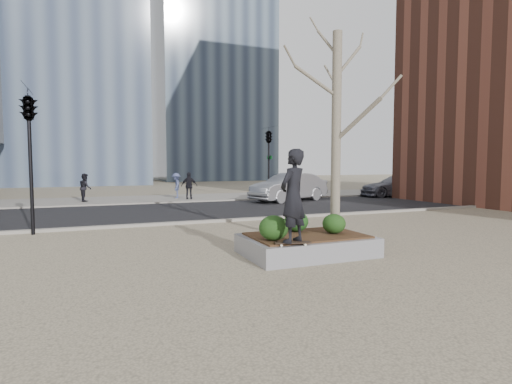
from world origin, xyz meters
name	(u,v)px	position (x,y,z in m)	size (l,w,h in m)	color
ground	(269,258)	(0.00, 0.00, 0.00)	(120.00, 120.00, 0.00)	tan
street	(181,211)	(0.00, 10.00, 0.01)	(60.00, 8.00, 0.02)	black
far_sidewalk	(158,199)	(0.00, 17.00, 0.01)	(60.00, 6.00, 0.02)	gray
planter	(306,245)	(1.00, 0.00, 0.23)	(3.00, 2.00, 0.45)	gray
planter_mulch	(306,235)	(1.00, 0.00, 0.47)	(2.70, 1.70, 0.04)	#382314
sycamore_tree	(337,100)	(2.00, 0.30, 3.79)	(2.80, 2.80, 6.60)	gray
shrub_left	(274,228)	(-0.05, -0.39, 0.77)	(0.66, 0.66, 0.56)	#1B3F14
shrub_middle	(296,221)	(0.96, 0.45, 0.75)	(0.61, 0.61, 0.52)	#183410
shrub_right	(334,224)	(1.69, -0.13, 0.73)	(0.57, 0.57, 0.48)	#143F14
skateboard	(293,244)	(0.17, -0.88, 0.49)	(0.78, 0.20, 0.07)	black
skateboarder	(293,196)	(0.17, -0.88, 1.51)	(0.72, 0.47, 1.98)	black
car_silver	(289,187)	(6.87, 12.50, 0.84)	(1.74, 4.98, 1.64)	#97999F
car_third	(397,186)	(14.99, 12.65, 0.73)	(1.98, 4.88, 1.42)	#555561
pedestrian_a	(85,188)	(-4.18, 16.63, 0.84)	(0.79, 0.62, 1.62)	black
pedestrian_b	(176,186)	(1.12, 16.96, 0.82)	(1.03, 0.59, 1.60)	#424C77
pedestrian_c	(189,186)	(1.73, 15.93, 0.85)	(0.97, 0.40, 1.65)	black
traffic_light_near	(30,162)	(-5.50, 5.60, 2.25)	(0.60, 2.48, 4.50)	black
traffic_light_far	(269,163)	(6.50, 14.60, 2.25)	(0.60, 2.48, 4.50)	black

